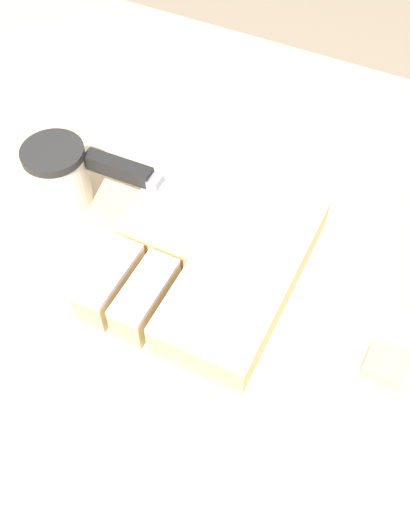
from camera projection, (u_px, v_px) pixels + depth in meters
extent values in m
plane|color=#7F705B|center=(195.00, 494.00, 1.54)|extent=(8.00, 8.00, 0.00)
cube|color=tan|center=(191.00, 423.00, 1.16)|extent=(1.40, 1.10, 0.96)
cube|color=silver|center=(205.00, 270.00, 0.78)|extent=(0.29, 0.34, 0.01)
cube|color=tan|center=(224.00, 227.00, 0.79)|extent=(0.23, 0.17, 0.05)
cube|color=white|center=(224.00, 213.00, 0.77)|extent=(0.23, 0.17, 0.01)
cube|color=tan|center=(215.00, 326.00, 0.70)|extent=(0.12, 0.11, 0.05)
cube|color=white|center=(216.00, 313.00, 0.68)|extent=(0.12, 0.11, 0.01)
cube|color=tan|center=(110.00, 285.00, 0.74)|extent=(0.04, 0.10, 0.05)
cube|color=white|center=(107.00, 271.00, 0.71)|extent=(0.04, 0.10, 0.01)
cube|color=tan|center=(146.00, 300.00, 0.72)|extent=(0.04, 0.10, 0.05)
cube|color=white|center=(144.00, 287.00, 0.70)|extent=(0.04, 0.10, 0.01)
cube|color=silver|center=(228.00, 210.00, 0.77)|extent=(0.22, 0.03, 0.00)
cube|color=slate|center=(155.00, 182.00, 0.79)|extent=(0.02, 0.02, 0.02)
cube|color=black|center=(118.00, 168.00, 0.80)|extent=(0.10, 0.03, 0.02)
cylinder|color=beige|center=(59.00, 178.00, 0.83)|extent=(0.08, 0.08, 0.08)
cylinder|color=black|center=(52.00, 153.00, 0.79)|extent=(0.09, 0.09, 0.01)
cube|color=white|center=(383.00, 371.00, 0.70)|extent=(0.13, 0.13, 0.01)
cube|color=tan|center=(386.00, 366.00, 0.69)|extent=(0.05, 0.05, 0.02)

